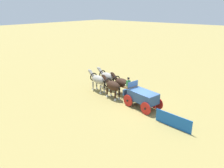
{
  "coord_description": "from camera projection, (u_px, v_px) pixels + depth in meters",
  "views": [
    {
      "loc": [
        -10.21,
        16.44,
        9.13
      ],
      "look_at": [
        4.43,
        -0.69,
        1.2
      ],
      "focal_mm": 35.25,
      "sensor_mm": 36.0,
      "label": 1
    }
  ],
  "objects": [
    {
      "name": "sponsor_banner",
      "position": [
        173.0,
        121.0,
        17.51
      ],
      "size": [
        3.19,
        0.33,
        1.1
      ],
      "primitive_type": "cube",
      "rotation": [
        0.0,
        0.0,
        -0.08
      ],
      "color": "#1959B2",
      "rests_on": "ground"
    },
    {
      "name": "show_wagon",
      "position": [
        142.0,
        96.0,
        20.81
      ],
      "size": [
        5.83,
        2.35,
        2.66
      ],
      "color": "#2D4C7A",
      "rests_on": "ground"
    },
    {
      "name": "draft_horse_rear_off",
      "position": [
        121.0,
        83.0,
        23.77
      ],
      "size": [
        3.14,
        1.32,
        2.2
      ],
      "color": "#331E14",
      "rests_on": "ground"
    },
    {
      "name": "draft_horse_lead_near",
      "position": [
        98.0,
        80.0,
        24.89
      ],
      "size": [
        3.12,
        1.28,
        2.2
      ],
      "color": "#9E998E",
      "rests_on": "ground"
    },
    {
      "name": "draft_horse_rear_near",
      "position": [
        112.0,
        86.0,
        23.0
      ],
      "size": [
        2.97,
        1.3,
        2.19
      ],
      "color": "#331E14",
      "rests_on": "ground"
    },
    {
      "name": "draft_horse_lead_off",
      "position": [
        107.0,
        77.0,
        25.65
      ],
      "size": [
        3.11,
        1.28,
        2.27
      ],
      "color": "#9E998E",
      "rests_on": "ground"
    },
    {
      "name": "ground_plane",
      "position": [
        142.0,
        108.0,
        21.08
      ],
      "size": [
        220.0,
        220.0,
        0.0
      ],
      "primitive_type": "plane",
      "color": "#9E8C4C"
    }
  ]
}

